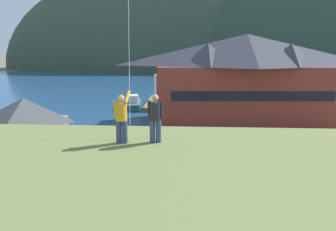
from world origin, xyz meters
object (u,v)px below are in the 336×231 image
(parked_car_front_row_red, at_px, (179,153))
(parking_light_pole, at_px, (155,105))
(parked_car_front_row_silver, at_px, (122,148))
(moored_boat_wharfside, at_px, (133,104))
(parked_car_lone_by_shed, at_px, (157,174))
(parked_car_back_row_left, at_px, (265,184))
(person_companion, at_px, (155,117))
(person_kite_flyer, at_px, (121,117))
(moored_boat_outer_mooring, at_px, (178,104))
(parked_car_mid_row_far, at_px, (247,151))
(storage_shed_near_lot, at_px, (26,132))
(storage_shed_waterside, at_px, (184,101))
(wharf_dock, at_px, (157,103))
(harbor_lodge, at_px, (246,76))

(parked_car_front_row_red, xyz_separation_m, parking_light_pole, (-2.40, 5.16, 3.02))
(parked_car_front_row_silver, distance_m, parked_car_front_row_red, 5.04)
(moored_boat_wharfside, height_order, parked_car_lone_by_shed, moored_boat_wharfside)
(parked_car_back_row_left, distance_m, person_companion, 12.14)
(parked_car_back_row_left, xyz_separation_m, person_kite_flyer, (-7.28, -8.70, 6.13))
(moored_boat_outer_mooring, relative_size, parked_car_mid_row_far, 1.81)
(parked_car_mid_row_far, bearing_deg, storage_shed_near_lot, -173.44)
(parked_car_back_row_left, bearing_deg, moored_boat_outer_mooring, 101.57)
(moored_boat_outer_mooring, relative_size, parked_car_lone_by_shed, 1.83)
(storage_shed_near_lot, height_order, storage_shed_waterside, storage_shed_near_lot)
(wharf_dock, bearing_deg, person_kite_flyer, -86.48)
(harbor_lodge, height_order, person_companion, harbor_lodge)
(storage_shed_waterside, height_order, parked_car_mid_row_far, storage_shed_waterside)
(wharf_dock, relative_size, parked_car_front_row_silver, 3.11)
(parked_car_front_row_silver, distance_m, parked_car_back_row_left, 12.70)
(parked_car_mid_row_far, xyz_separation_m, parked_car_front_row_red, (-5.65, -0.92, 0.00))
(parked_car_front_row_red, bearing_deg, person_kite_flyer, -96.57)
(moored_boat_outer_mooring, distance_m, parked_car_front_row_red, 25.12)
(storage_shed_waterside, bearing_deg, harbor_lodge, -6.55)
(parked_car_front_row_red, xyz_separation_m, person_kite_flyer, (-1.68, -14.63, 6.13))
(parked_car_lone_by_shed, bearing_deg, storage_shed_near_lot, 161.77)
(harbor_lodge, relative_size, parked_car_lone_by_shed, 5.63)
(wharf_dock, bearing_deg, person_companion, -84.89)
(parked_car_back_row_left, bearing_deg, parked_car_front_row_silver, 145.58)
(storage_shed_near_lot, relative_size, moored_boat_wharfside, 0.88)
(moored_boat_wharfside, xyz_separation_m, parking_light_pole, (5.37, -19.93, 3.37))
(moored_boat_wharfside, bearing_deg, parked_car_front_row_red, -72.80)
(parked_car_back_row_left, relative_size, parking_light_pole, 0.63)
(parked_car_front_row_red, bearing_deg, moored_boat_outer_mooring, 91.73)
(moored_boat_outer_mooring, bearing_deg, storage_shed_waterside, -82.39)
(storage_shed_waterside, relative_size, moored_boat_wharfside, 0.74)
(parked_car_lone_by_shed, distance_m, parking_light_pole, 10.30)
(wharf_dock, height_order, parked_car_front_row_red, parked_car_front_row_red)
(wharf_dock, distance_m, moored_boat_wharfside, 4.79)
(moored_boat_wharfside, relative_size, parked_car_lone_by_shed, 1.70)
(parked_car_back_row_left, bearing_deg, person_kite_flyer, -129.91)
(moored_boat_outer_mooring, xyz_separation_m, person_kite_flyer, (-0.93, -39.73, 6.48))
(storage_shed_waterside, xyz_separation_m, person_kite_flyer, (-1.96, -32.01, 4.72))
(parked_car_mid_row_far, xyz_separation_m, parking_light_pole, (-8.05, 4.24, 3.02))
(harbor_lodge, bearing_deg, parked_car_back_row_left, -95.92)
(moored_boat_wharfside, height_order, parked_car_back_row_left, moored_boat_wharfside)
(moored_boat_wharfside, bearing_deg, moored_boat_outer_mooring, 0.06)
(parked_car_lone_by_shed, bearing_deg, parked_car_back_row_left, -10.55)
(person_companion, bearing_deg, person_kite_flyer, -172.31)
(parked_car_mid_row_far, bearing_deg, parked_car_lone_by_shed, -141.73)
(storage_shed_waterside, height_order, person_companion, person_companion)
(harbor_lodge, distance_m, parked_car_mid_row_far, 16.45)
(parked_car_front_row_silver, distance_m, person_companion, 17.43)
(parked_car_front_row_silver, relative_size, person_companion, 2.43)
(parked_car_front_row_silver, distance_m, parked_car_mid_row_far, 10.54)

